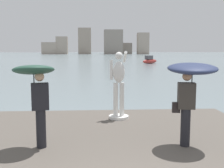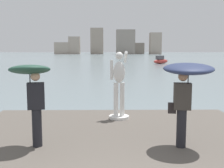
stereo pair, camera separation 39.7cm
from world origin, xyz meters
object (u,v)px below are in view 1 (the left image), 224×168
at_px(onlooker_left, 36,85).
at_px(statue_white_figure, 119,87).
at_px(onlooker_right, 190,79).
at_px(boat_leftward, 150,61).

bearing_deg(onlooker_left, statue_white_figure, 51.38).
height_order(statue_white_figure, onlooker_right, statue_white_figure).
distance_m(statue_white_figure, onlooker_right, 3.07).
relative_size(statue_white_figure, onlooker_left, 1.12).
relative_size(statue_white_figure, boat_leftward, 0.59).
height_order(statue_white_figure, onlooker_left, statue_white_figure).
bearing_deg(boat_leftward, onlooker_left, -104.26).
distance_m(statue_white_figure, boat_leftward, 42.91).
bearing_deg(boat_leftward, statue_white_figure, -102.43).
bearing_deg(onlooker_left, onlooker_right, -1.51).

